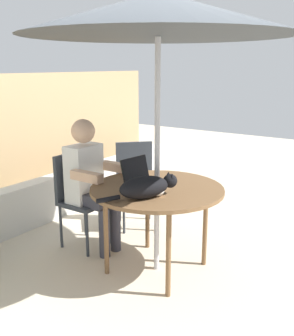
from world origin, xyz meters
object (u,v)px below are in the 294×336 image
at_px(patio_table, 157,194).
at_px(chair_empty, 136,177).
at_px(chair_occupied, 78,192).
at_px(cat, 147,187).
at_px(patio_umbrella, 158,15).
at_px(person_seated, 90,177).
at_px(laptop, 140,176).

relative_size(patio_table, chair_empty, 1.22).
bearing_deg(chair_occupied, cat, -104.85).
distance_m(patio_umbrella, cat, 1.29).
distance_m(patio_umbrella, chair_empty, 1.87).
distance_m(patio_umbrella, person_seated, 1.56).
xyz_separation_m(patio_table, laptop, (0.02, 0.19, 0.12)).
relative_size(chair_occupied, cat, 1.58).
relative_size(person_seated, cat, 2.17).
bearing_deg(laptop, patio_umbrella, -96.22).
xyz_separation_m(patio_table, cat, (-0.26, -0.08, 0.14)).
bearing_deg(chair_occupied, person_seated, -90.00).
xyz_separation_m(chair_empty, cat, (-1.00, -0.84, 0.29)).
bearing_deg(patio_umbrella, person_seated, 90.00).
height_order(patio_umbrella, person_seated, patio_umbrella).
distance_m(patio_table, person_seated, 0.75).
xyz_separation_m(patio_umbrella, chair_occupied, (0.00, 0.90, -1.54)).
relative_size(patio_table, laptop, 3.37).
distance_m(patio_table, chair_empty, 1.07).
distance_m(person_seated, laptop, 0.56).
distance_m(patio_umbrella, laptop, 1.29).
distance_m(chair_occupied, cat, 1.06).
bearing_deg(cat, chair_occupied, 75.15).
height_order(patio_table, chair_empty, chair_empty).
bearing_deg(chair_occupied, laptop, -88.31).
xyz_separation_m(patio_table, person_seated, (0.00, 0.74, 0.02)).
distance_m(chair_occupied, laptop, 0.76).
height_order(chair_empty, cat, cat).
distance_m(person_seated, cat, 0.87).
relative_size(patio_umbrella, person_seated, 1.80).
distance_m(patio_table, patio_umbrella, 1.40).
relative_size(patio_table, person_seated, 0.89).
xyz_separation_m(chair_occupied, chair_empty, (0.74, -0.15, 0.00)).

